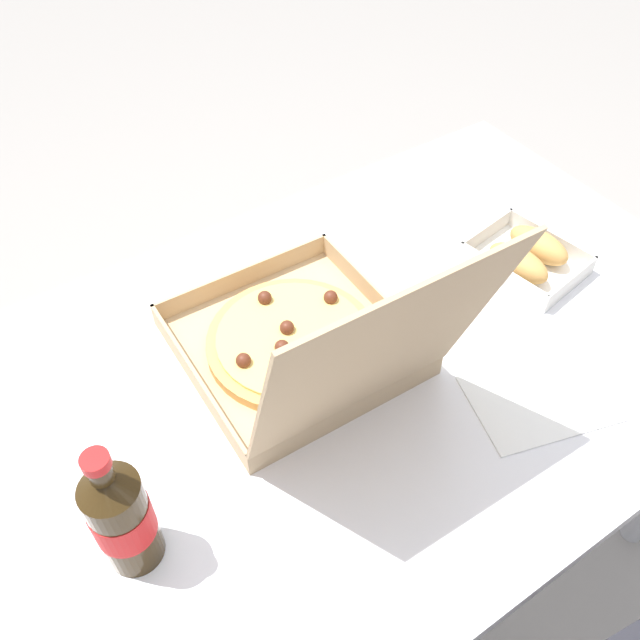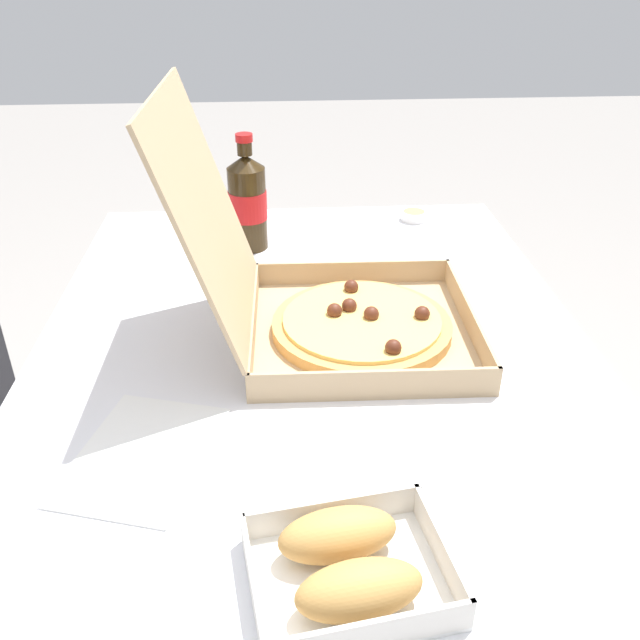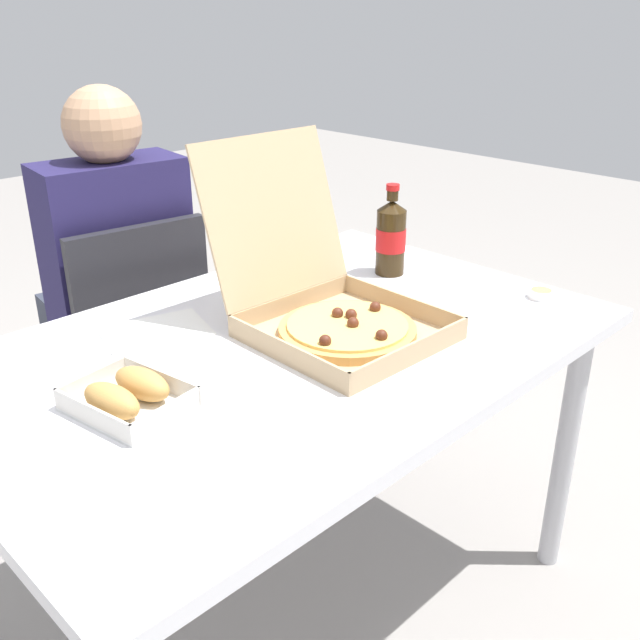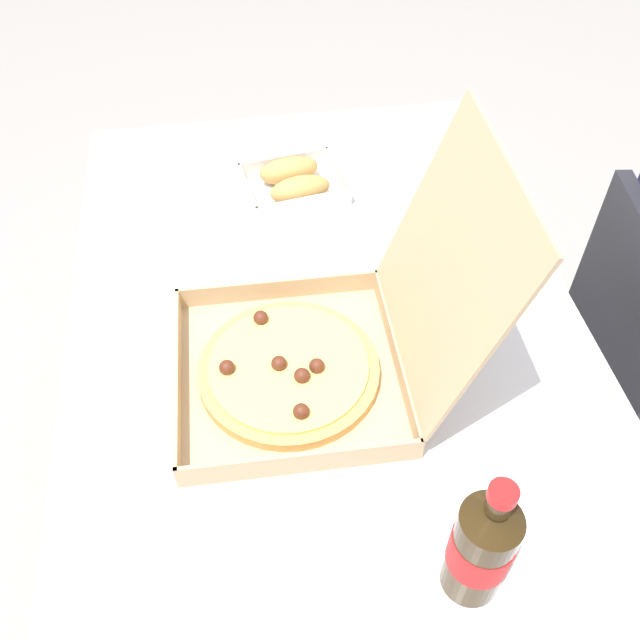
% 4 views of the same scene
% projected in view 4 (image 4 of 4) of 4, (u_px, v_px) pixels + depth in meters
% --- Properties ---
extents(ground_plane, '(10.00, 10.00, 0.00)m').
position_uv_depth(ground_plane, '(325.00, 520.00, 1.66)').
color(ground_plane, gray).
extents(dining_table, '(1.30, 0.85, 0.71)m').
position_uv_depth(dining_table, '(327.00, 354.00, 1.19)').
color(dining_table, white).
rests_on(dining_table, ground_plane).
extents(pizza_box_open, '(0.35, 0.45, 0.37)m').
position_uv_depth(pizza_box_open, '(317.00, 352.00, 1.03)').
color(pizza_box_open, tan).
rests_on(pizza_box_open, dining_table).
extents(bread_side_box, '(0.18, 0.21, 0.06)m').
position_uv_depth(bread_side_box, '(294.00, 182.00, 1.35)').
color(bread_side_box, white).
rests_on(bread_side_box, dining_table).
extents(cola_bottle, '(0.07, 0.07, 0.22)m').
position_uv_depth(cola_bottle, '(482.00, 546.00, 0.78)').
color(cola_bottle, '#33230F').
rests_on(cola_bottle, dining_table).
extents(paper_menu, '(0.24, 0.20, 0.00)m').
position_uv_depth(paper_menu, '(431.00, 246.00, 1.26)').
color(paper_menu, white).
rests_on(paper_menu, dining_table).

